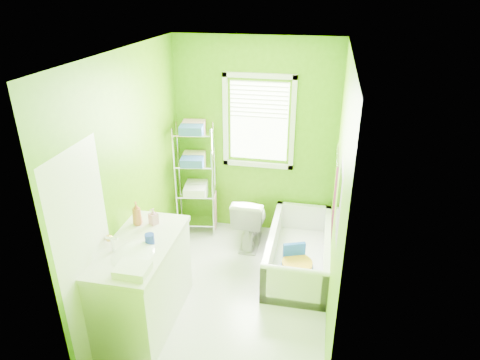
% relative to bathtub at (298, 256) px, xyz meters
% --- Properties ---
extents(ground, '(2.90, 2.90, 0.00)m').
position_rel_bathtub_xyz_m(ground, '(-0.69, -0.62, -0.16)').
color(ground, silver).
rests_on(ground, ground).
extents(room_envelope, '(2.14, 2.94, 2.62)m').
position_rel_bathtub_xyz_m(room_envelope, '(-0.69, -0.62, 1.39)').
color(room_envelope, '#519407').
rests_on(room_envelope, ground).
extents(window, '(0.92, 0.05, 1.22)m').
position_rel_bathtub_xyz_m(window, '(-0.64, 0.81, 1.46)').
color(window, white).
rests_on(window, ground).
extents(door, '(0.09, 0.80, 2.00)m').
position_rel_bathtub_xyz_m(door, '(-1.73, -1.62, 0.84)').
color(door, white).
rests_on(door, ground).
extents(right_wall_decor, '(0.04, 1.48, 1.17)m').
position_rel_bathtub_xyz_m(right_wall_decor, '(0.34, -0.64, 1.16)').
color(right_wall_decor, '#3A0618').
rests_on(right_wall_decor, ground).
extents(bathtub, '(0.71, 1.53, 0.49)m').
position_rel_bathtub_xyz_m(bathtub, '(0.00, 0.00, 0.00)').
color(bathtub, white).
rests_on(bathtub, ground).
extents(toilet, '(0.41, 0.71, 0.72)m').
position_rel_bathtub_xyz_m(toilet, '(-0.66, 0.40, 0.20)').
color(toilet, white).
rests_on(toilet, ground).
extents(vanity, '(0.63, 1.22, 1.17)m').
position_rel_bathtub_xyz_m(vanity, '(-1.44, -1.21, 0.33)').
color(vanity, white).
rests_on(vanity, ground).
extents(wire_shelf_unit, '(0.56, 0.45, 1.55)m').
position_rel_bathtub_xyz_m(wire_shelf_unit, '(-1.44, 0.60, 0.78)').
color(wire_shelf_unit, silver).
rests_on(wire_shelf_unit, ground).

